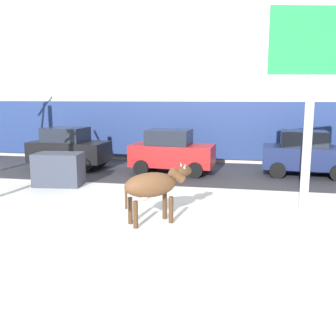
{
  "coord_description": "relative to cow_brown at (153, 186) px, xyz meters",
  "views": [
    {
      "loc": [
        2.25,
        -7.94,
        3.24
      ],
      "look_at": [
        -0.05,
        3.48,
        1.1
      ],
      "focal_mm": 41.69,
      "sensor_mm": 36.0,
      "label": 1
    }
  ],
  "objects": [
    {
      "name": "cow_brown",
      "position": [
        0.0,
        0.0,
        0.0
      ],
      "size": [
        1.76,
        1.47,
        1.54
      ],
      "color": "brown",
      "rests_on": "ground"
    },
    {
      "name": "pedestrian_near_billboard",
      "position": [
        -1.69,
        9.79,
        -0.11
      ],
      "size": [
        0.36,
        0.24,
        1.73
      ],
      "color": "#282833",
      "rests_on": "ground"
    },
    {
      "name": "pedestrian_by_cars",
      "position": [
        -7.66,
        9.79,
        -0.11
      ],
      "size": [
        0.36,
        0.24,
        1.73
      ],
      "color": "#282833",
      "rests_on": "ground"
    },
    {
      "name": "car_red_hatchback",
      "position": [
        -0.81,
        6.76,
        -0.07
      ],
      "size": [
        3.58,
        2.06,
        1.86
      ],
      "color": "red",
      "rests_on": "ground"
    },
    {
      "name": "car_black_hatchback",
      "position": [
        -5.64,
        6.93,
        -0.07
      ],
      "size": [
        3.58,
        2.06,
        1.86
      ],
      "color": "black",
      "rests_on": "ground"
    },
    {
      "name": "ground_plane",
      "position": [
        0.05,
        -1.53,
        -0.99
      ],
      "size": [
        120.0,
        120.0,
        0.0
      ],
      "primitive_type": "plane",
      "color": "white"
    },
    {
      "name": "billboard",
      "position": [
        3.92,
        1.53,
        3.32
      ],
      "size": [
        2.5,
        0.78,
        5.56
      ],
      "color": "silver",
      "rests_on": "ground"
    },
    {
      "name": "building_facade",
      "position": [
        0.05,
        12.74,
        5.49
      ],
      "size": [
        44.0,
        6.1,
        13.0
      ],
      "color": "beige",
      "rests_on": "ground"
    },
    {
      "name": "dumpster",
      "position": [
        -4.45,
        3.59,
        -0.39
      ],
      "size": [
        1.82,
        1.3,
        1.2
      ],
      "primitive_type": "cube",
      "rotation": [
        0.0,
        0.0,
        0.12
      ],
      "color": "#383D4C",
      "rests_on": "ground"
    },
    {
      "name": "road_strip",
      "position": [
        0.05,
        7.04,
        -0.99
      ],
      "size": [
        60.0,
        5.6,
        0.01
      ],
      "primitive_type": "cube",
      "color": "#333338",
      "rests_on": "ground"
    },
    {
      "name": "car_navy_hatchback",
      "position": [
        4.72,
        7.27,
        -0.07
      ],
      "size": [
        3.58,
        2.06,
        1.86
      ],
      "color": "#19234C",
      "rests_on": "ground"
    },
    {
      "name": "pedestrian_far_left",
      "position": [
        -8.6,
        9.79,
        -0.11
      ],
      "size": [
        0.36,
        0.24,
        1.73
      ],
      "color": "#282833",
      "rests_on": "ground"
    }
  ]
}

